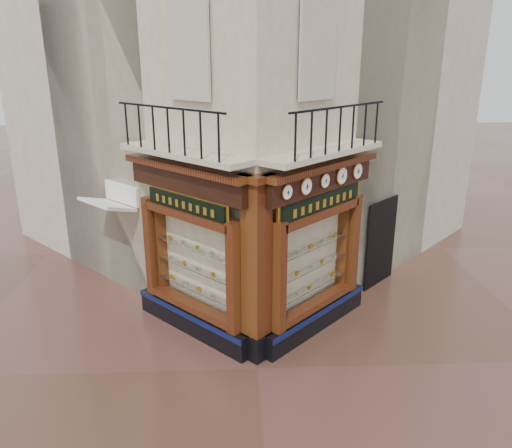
{
  "coord_description": "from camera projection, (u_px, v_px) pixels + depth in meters",
  "views": [
    {
      "loc": [
        -0.42,
        -8.77,
        6.08
      ],
      "look_at": [
        0.06,
        2.0,
        2.47
      ],
      "focal_mm": 35.0,
      "sensor_mm": 36.0,
      "label": 1
    }
  ],
  "objects": [
    {
      "name": "clock_c",
      "position": [
        325.0,
        181.0,
        10.47
      ],
      "size": [
        0.26,
        0.26,
        0.32
      ],
      "rotation": [
        0.0,
        0.0,
        0.79
      ],
      "color": "#AB6939",
      "rests_on": "ground"
    },
    {
      "name": "signboard_left",
      "position": [
        186.0,
        204.0,
        10.64
      ],
      "size": [
        1.9,
        1.9,
        0.51
      ],
      "rotation": [
        0.0,
        0.0,
        2.36
      ],
      "color": "gold",
      "rests_on": "ground"
    },
    {
      "name": "signboard_right",
      "position": [
        322.0,
        203.0,
        10.77
      ],
      "size": [
        2.14,
        2.14,
        0.57
      ],
      "rotation": [
        0.0,
        0.0,
        0.79
      ],
      "color": "gold",
      "rests_on": "ground"
    },
    {
      "name": "clock_b",
      "position": [
        306.0,
        186.0,
        10.01
      ],
      "size": [
        0.29,
        0.29,
        0.36
      ],
      "rotation": [
        0.0,
        0.0,
        0.79
      ],
      "color": "#AB6939",
      "rests_on": "ground"
    },
    {
      "name": "neighbour_left",
      "position": [
        171.0,
        76.0,
        16.58
      ],
      "size": [
        11.31,
        11.31,
        11.0
      ],
      "primitive_type": "cube",
      "rotation": [
        0.0,
        0.0,
        0.79
      ],
      "color": "beige",
      "rests_on": "ground"
    },
    {
      "name": "ground",
      "position": [
        258.0,
        369.0,
        10.26
      ],
      "size": [
        80.0,
        80.0,
        0.0
      ],
      "primitive_type": "plane",
      "color": "#4F3124",
      "rests_on": "ground"
    },
    {
      "name": "clock_e",
      "position": [
        357.0,
        171.0,
        11.37
      ],
      "size": [
        0.3,
        0.3,
        0.38
      ],
      "rotation": [
        0.0,
        0.0,
        0.79
      ],
      "color": "#AB6939",
      "rests_on": "ground"
    },
    {
      "name": "main_building",
      "position": [
        247.0,
        60.0,
        14.18
      ],
      "size": [
        11.31,
        11.31,
        12.0
      ],
      "primitive_type": "cube",
      "rotation": [
        0.0,
        0.0,
        0.79
      ],
      "color": "beige",
      "rests_on": "ground"
    },
    {
      "name": "corner_pilaster",
      "position": [
        256.0,
        272.0,
        10.11
      ],
      "size": [
        0.85,
        0.85,
        3.98
      ],
      "rotation": [
        0.0,
        0.0,
        0.79
      ],
      "color": "black",
      "rests_on": "ground"
    },
    {
      "name": "shopfront_left",
      "position": [
        191.0,
        252.0,
        11.06
      ],
      "size": [
        2.86,
        2.86,
        3.98
      ],
      "rotation": [
        0.0,
        0.0,
        2.36
      ],
      "color": "black",
      "rests_on": "ground"
    },
    {
      "name": "balcony",
      "position": [
        254.0,
        152.0,
        10.33
      ],
      "size": [
        5.94,
        2.97,
        1.03
      ],
      "color": "beige",
      "rests_on": "ground"
    },
    {
      "name": "awning",
      "position": [
        116.0,
        297.0,
        13.35
      ],
      "size": [
        1.58,
        1.58,
        0.3
      ],
      "primitive_type": null,
      "rotation": [
        0.27,
        0.0,
        2.36
      ],
      "color": "white",
      "rests_on": "ground"
    },
    {
      "name": "shopfront_right",
      "position": [
        317.0,
        250.0,
        11.17
      ],
      "size": [
        2.86,
        2.86,
        3.98
      ],
      "rotation": [
        0.0,
        0.0,
        0.79
      ],
      "color": "black",
      "rests_on": "ground"
    },
    {
      "name": "clock_a",
      "position": [
        287.0,
        192.0,
        9.59
      ],
      "size": [
        0.25,
        0.25,
        0.31
      ],
      "rotation": [
        0.0,
        0.0,
        0.79
      ],
      "color": "#AB6939",
      "rests_on": "ground"
    },
    {
      "name": "neighbour_right",
      "position": [
        319.0,
        76.0,
        16.79
      ],
      "size": [
        11.31,
        11.31,
        11.0
      ],
      "primitive_type": "cube",
      "rotation": [
        0.0,
        0.0,
        0.79
      ],
      "color": "beige",
      "rests_on": "ground"
    },
    {
      "name": "clock_d",
      "position": [
        341.0,
        176.0,
        10.91
      ],
      "size": [
        0.32,
        0.32,
        0.4
      ],
      "rotation": [
        0.0,
        0.0,
        0.79
      ],
      "color": "#AB6939",
      "rests_on": "ground"
    }
  ]
}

